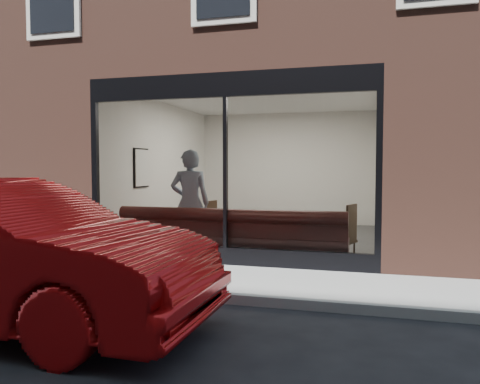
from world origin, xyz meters
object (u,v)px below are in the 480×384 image
(cafe_table_right, at_px, (305,213))
(banquette, at_px, (232,248))
(person, at_px, (190,203))
(cafe_chair_right, at_px, (342,241))
(cafe_table_left, at_px, (178,210))
(cafe_chair_left, at_px, (203,234))

(cafe_table_right, bearing_deg, banquette, -130.99)
(person, bearing_deg, cafe_chair_right, -176.79)
(cafe_table_right, bearing_deg, cafe_table_left, 179.43)
(cafe_table_left, distance_m, cafe_chair_left, 0.75)
(cafe_table_right, relative_size, cafe_chair_left, 1.42)
(banquette, height_order, cafe_chair_left, banquette)
(cafe_table_left, bearing_deg, banquette, -39.81)
(banquette, relative_size, cafe_chair_right, 8.73)
(person, distance_m, cafe_table_left, 1.30)
(cafe_chair_left, bearing_deg, cafe_chair_right, -169.66)
(cafe_table_right, relative_size, cafe_chair_right, 1.26)
(person, bearing_deg, cafe_table_right, -167.26)
(cafe_table_left, height_order, cafe_table_right, cafe_table_left)
(cafe_table_left, height_order, cafe_chair_left, cafe_table_left)
(person, distance_m, cafe_chair_right, 2.95)
(cafe_table_right, distance_m, cafe_chair_left, 2.18)
(person, distance_m, cafe_chair_left, 1.31)
(person, bearing_deg, cafe_chair_left, -98.40)
(banquette, distance_m, cafe_table_left, 2.11)
(banquette, height_order, cafe_table_left, cafe_table_left)
(cafe_chair_left, bearing_deg, cafe_table_left, 13.82)
(banquette, relative_size, cafe_chair_left, 9.84)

